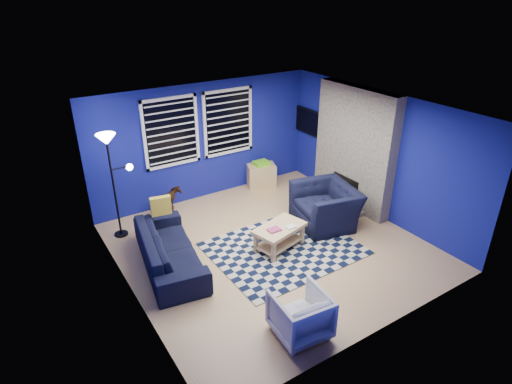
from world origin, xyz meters
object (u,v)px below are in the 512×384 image
at_px(armchair_bent, 300,314).
at_px(coffee_table, 279,233).
at_px(sofa, 169,249).
at_px(armchair_big, 325,206).
at_px(floor_lamp, 110,154).
at_px(rocking_horse, 168,200).
at_px(tv, 311,122).
at_px(cabinet, 261,175).

relative_size(armchair_bent, coffee_table, 0.69).
height_order(sofa, armchair_bent, armchair_bent).
bearing_deg(armchair_big, floor_lamp, -104.54).
bearing_deg(sofa, armchair_big, -86.82).
distance_m(sofa, armchair_big, 3.11).
distance_m(rocking_horse, floor_lamp, 1.69).
distance_m(coffee_table, floor_lamp, 3.25).
height_order(tv, floor_lamp, floor_lamp).
relative_size(armchair_bent, cabinet, 0.97).
bearing_deg(cabinet, rocking_horse, -156.88).
height_order(tv, rocking_horse, tv).
bearing_deg(coffee_table, cabinet, 63.73).
relative_size(tv, coffee_table, 0.97).
bearing_deg(coffee_table, sofa, 162.31).
height_order(rocking_horse, floor_lamp, floor_lamp).
xyz_separation_m(armchair_bent, coffee_table, (0.97, 1.83, -0.00)).
xyz_separation_m(sofa, coffee_table, (1.83, -0.58, 0.01)).
relative_size(sofa, armchair_bent, 2.99).
relative_size(armchair_bent, floor_lamp, 0.36).
bearing_deg(floor_lamp, sofa, -74.23).
distance_m(tv, cabinet, 1.65).
xyz_separation_m(cabinet, floor_lamp, (-3.39, -0.39, 1.35)).
xyz_separation_m(rocking_horse, cabinet, (2.36, 0.13, -0.05)).
relative_size(sofa, rocking_horse, 3.60).
distance_m(tv, armchair_bent, 5.27).
bearing_deg(rocking_horse, cabinet, -103.25).
bearing_deg(armchair_big, rocking_horse, -117.27).
distance_m(rocking_horse, cabinet, 2.36).
bearing_deg(floor_lamp, cabinet, 6.59).
distance_m(sofa, coffee_table, 1.92).
bearing_deg(floor_lamp, rocking_horse, 14.06).
relative_size(rocking_horse, floor_lamp, 0.30).
xyz_separation_m(armchair_bent, floor_lamp, (-1.26, 3.81, 1.30)).
bearing_deg(sofa, cabinet, -49.56).
relative_size(sofa, armchair_big, 1.78).
bearing_deg(cabinet, coffee_table, -96.35).
height_order(sofa, armchair_big, armchair_big).
bearing_deg(tv, armchair_bent, -130.03).
xyz_separation_m(tv, armchair_big, (-1.09, -1.89, -1.01)).
bearing_deg(rocking_horse, armchair_big, -145.82).
distance_m(tv, floor_lamp, 4.58).
xyz_separation_m(armchair_bent, cabinet, (2.14, 4.20, -0.05)).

